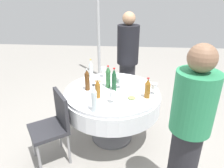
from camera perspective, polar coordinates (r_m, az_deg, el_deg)
ground_plane at (r=3.10m, az=-0.00°, el=-14.02°), size 10.00×10.00×0.00m
dining_table at (r=2.77m, az=-0.00°, el=-4.51°), size 1.24×1.24×0.74m
bottle_amber_outer at (r=2.50m, az=9.60°, el=-1.22°), size 0.07×0.07×0.26m
bottle_brown_far at (r=2.67m, az=-6.73°, el=1.03°), size 0.06×0.06×0.29m
bottle_green_right at (r=2.72m, az=-1.05°, el=1.82°), size 0.06×0.06×0.30m
bottle_dark_green_front at (r=2.63m, az=0.56°, el=1.02°), size 0.06×0.06×0.30m
bottle_clear_west at (r=3.06m, az=-5.71°, el=4.10°), size 0.06×0.06×0.27m
bottle_clear_east at (r=2.19m, az=-4.87°, el=-4.08°), size 0.06×0.06×0.31m
bottle_amber_inner at (r=2.48m, az=-3.91°, el=-1.39°), size 0.06×0.06×0.24m
wine_glass_front at (r=2.36m, az=0.06°, el=-2.83°), size 0.07×0.07×0.15m
wine_glass_west at (r=3.06m, az=-2.42°, el=3.82°), size 0.07×0.07×0.15m
wine_glass_east at (r=2.72m, az=2.03°, el=0.91°), size 0.08×0.08×0.15m
wine_glass_inner at (r=2.61m, az=11.31°, el=-0.62°), size 0.07×0.07×0.14m
plate_mid at (r=2.91m, az=-3.88°, el=0.58°), size 0.20×0.20×0.04m
plate_left at (r=2.84m, az=6.23°, el=-0.26°), size 0.24×0.24×0.02m
plate_south at (r=2.54m, az=-8.62°, el=-3.58°), size 0.23×0.23×0.02m
plate_north at (r=2.48m, az=5.37°, el=-4.03°), size 0.21×0.21×0.04m
folded_napkin at (r=2.91m, az=1.53°, el=0.68°), size 0.15×0.15×0.02m
person_outer at (r=1.94m, az=20.04°, el=-11.84°), size 0.34×0.34×1.59m
person_far at (r=3.43m, az=4.23°, el=6.09°), size 0.34×0.34×1.62m
chair_east at (r=2.56m, az=-15.40°, el=-10.02°), size 0.56×0.56×0.87m
tent_pole_secondary at (r=4.78m, az=-3.75°, el=16.22°), size 0.07×0.07×2.46m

